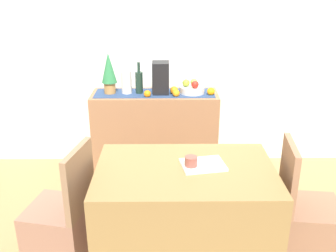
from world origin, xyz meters
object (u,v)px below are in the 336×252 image
object	(u,v)px
ceramic_vase	(127,82)
chair_near_window	(62,230)
coffee_maker	(161,78)
coffee_cup	(191,163)
fruit_bowl	(192,90)
chair_by_corner	(306,228)
potted_plant	(109,71)
open_book	(203,165)
dining_table	(185,216)
sideboard_console	(155,132)
wine_bottle	(139,82)

from	to	relation	value
ceramic_vase	chair_near_window	bearing A→B (deg)	-103.88
coffee_maker	coffee_cup	distance (m)	1.43
chair_near_window	fruit_bowl	bearing A→B (deg)	54.93
coffee_maker	chair_by_corner	bearing A→B (deg)	-53.87
ceramic_vase	potted_plant	bearing A→B (deg)	-180.00
potted_plant	coffee_maker	bearing A→B (deg)	0.00
coffee_maker	coffee_cup	size ratio (longest dim) A/B	3.77
potted_plant	open_book	world-z (taller)	potted_plant
potted_plant	fruit_bowl	bearing A→B (deg)	0.00
coffee_maker	open_book	distance (m)	1.42
dining_table	coffee_maker	bearing A→B (deg)	96.98
ceramic_vase	dining_table	world-z (taller)	ceramic_vase
sideboard_console	fruit_bowl	bearing A→B (deg)	0.00
potted_plant	coffee_cup	size ratio (longest dim) A/B	4.88
sideboard_console	wine_bottle	distance (m)	0.55
dining_table	coffee_cup	xyz separation A→B (m)	(0.04, 0.01, 0.41)
dining_table	coffee_cup	bearing A→B (deg)	8.28
sideboard_console	coffee_cup	world-z (taller)	sideboard_console
wine_bottle	dining_table	bearing A→B (deg)	-74.76
wine_bottle	coffee_cup	bearing A→B (deg)	-73.36
dining_table	ceramic_vase	bearing A→B (deg)	109.75
ceramic_vase	coffee_cup	xyz separation A→B (m)	(0.54, -1.40, -0.16)
wine_bottle	coffee_maker	bearing A→B (deg)	-0.00
fruit_bowl	chair_near_window	xyz separation A→B (m)	(-0.99, -1.41, -0.60)
sideboard_console	fruit_bowl	distance (m)	0.58
coffee_maker	fruit_bowl	bearing A→B (deg)	0.00
potted_plant	chair_by_corner	distance (m)	2.21
wine_bottle	potted_plant	bearing A→B (deg)	-180.00
fruit_bowl	ceramic_vase	world-z (taller)	ceramic_vase
dining_table	open_book	distance (m)	0.40
coffee_cup	chair_by_corner	size ratio (longest dim) A/B	0.09
ceramic_vase	chair_by_corner	bearing A→B (deg)	-45.96
sideboard_console	chair_near_window	xyz separation A→B (m)	(-0.62, -1.41, -0.15)
wine_bottle	ceramic_vase	xyz separation A→B (m)	(-0.12, -0.00, -0.00)
fruit_bowl	potted_plant	xyz separation A→B (m)	(-0.81, -0.00, 0.18)
sideboard_console	open_book	size ratio (longest dim) A/B	4.44
dining_table	open_book	world-z (taller)	open_book
wine_bottle	dining_table	size ratio (longest dim) A/B	0.26
sideboard_console	potted_plant	bearing A→B (deg)	-180.00
fruit_bowl	open_book	size ratio (longest dim) A/B	0.87
dining_table	chair_by_corner	bearing A→B (deg)	0.13
dining_table	open_book	bearing A→B (deg)	16.51
wine_bottle	chair_by_corner	bearing A→B (deg)	-48.65
sideboard_console	ceramic_vase	distance (m)	0.59
ceramic_vase	chair_near_window	world-z (taller)	ceramic_vase
ceramic_vase	open_book	xyz separation A→B (m)	(0.62, -1.37, -0.19)
sideboard_console	chair_by_corner	bearing A→B (deg)	-52.29
chair_near_window	chair_by_corner	world-z (taller)	same
open_book	chair_by_corner	bearing A→B (deg)	-12.81
wine_bottle	ceramic_vase	distance (m)	0.12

